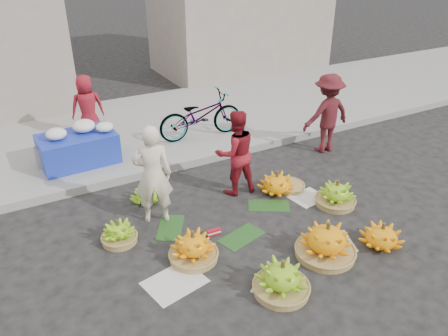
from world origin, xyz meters
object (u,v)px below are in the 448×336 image
bicycle (201,115)px  flower_table (78,147)px  banana_bunch_0 (193,247)px  banana_bunch_4 (336,194)px  vendor_cream (153,175)px

bicycle → flower_table: bearing=93.2°
flower_table → bicycle: (2.46, 0.01, 0.15)m
banana_bunch_0 → bicycle: bearing=62.4°
banana_bunch_4 → flower_table: size_ratio=0.50×
banana_bunch_4 → banana_bunch_0: bearing=-176.9°
banana_bunch_0 → bicycle: (1.75, 3.35, 0.40)m
banana_bunch_4 → flower_table: 4.58m
flower_table → bicycle: 2.47m
vendor_cream → bicycle: 2.92m
flower_table → banana_bunch_4: bearing=-47.3°
banana_bunch_4 → flower_table: bearing=135.5°
flower_table → bicycle: bearing=-2.6°
banana_bunch_0 → vendor_cream: vendor_cream is taller
banana_bunch_4 → bicycle: 3.34m
banana_bunch_0 → vendor_cream: 1.25m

